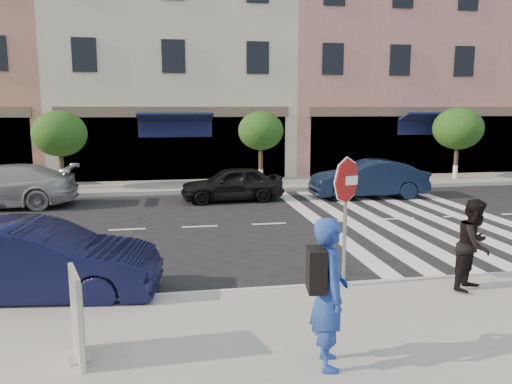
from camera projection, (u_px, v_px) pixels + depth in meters
name	position (u px, v px, depth m)	size (l,w,h in m)	color
ground	(212.00, 272.00, 10.22)	(120.00, 120.00, 0.00)	black
sidewalk_near	(236.00, 357.00, 6.56)	(60.00, 4.50, 0.15)	gray
sidewalk_far	(189.00, 186.00, 20.89)	(60.00, 3.00, 0.15)	gray
building_centre	(173.00, 65.00, 25.73)	(11.00, 9.00, 11.00)	beige
building_east_mid	(392.00, 50.00, 27.59)	(13.00, 9.00, 13.00)	tan
street_tree_wb	(60.00, 134.00, 19.48)	(2.10, 2.10, 3.06)	#473323
street_tree_c	(261.00, 131.00, 20.82)	(1.90, 1.90, 3.04)	#473323
street_tree_ea	(458.00, 129.00, 22.34)	(2.20, 2.20, 3.19)	#473323
stop_sign	(346.00, 193.00, 8.66)	(0.79, 0.29, 2.34)	gray
photographer	(329.00, 293.00, 6.08)	(0.69, 0.45, 1.88)	#203D94
walker	(474.00, 245.00, 8.70)	(0.79, 0.61, 1.62)	black
poster_board	(77.00, 317.00, 6.26)	(0.34, 0.76, 1.18)	beige
car_near_mid	(34.00, 262.00, 8.60)	(1.48, 4.25, 1.40)	black
car_far_mid	(232.00, 184.00, 17.94)	(1.47, 3.65, 1.24)	black
car_far_right	(368.00, 179.00, 18.58)	(1.49, 4.27, 1.41)	black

